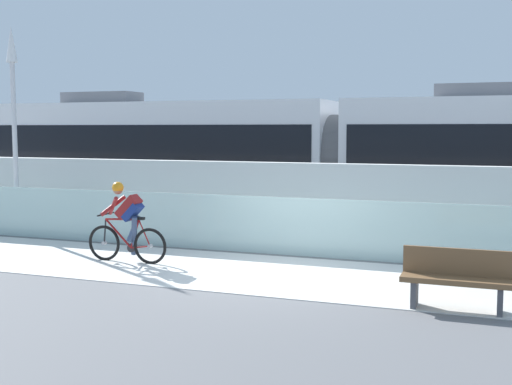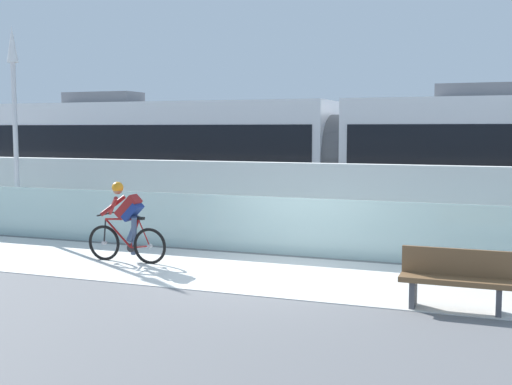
% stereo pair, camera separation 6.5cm
% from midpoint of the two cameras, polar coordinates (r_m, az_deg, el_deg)
% --- Properties ---
extents(ground_plane, '(200.00, 200.00, 0.00)m').
position_cam_midpoint_polar(ground_plane, '(12.04, 1.65, -7.15)').
color(ground_plane, slate).
extents(bike_path_deck, '(32.00, 3.20, 0.01)m').
position_cam_midpoint_polar(bike_path_deck, '(12.04, 1.65, -7.12)').
color(bike_path_deck, silver).
rests_on(bike_path_deck, ground).
extents(glass_parapet, '(32.00, 0.05, 1.22)m').
position_cam_midpoint_polar(glass_parapet, '(13.66, 4.17, -3.03)').
color(glass_parapet, silver).
rests_on(glass_parapet, ground).
extents(concrete_barrier_wall, '(32.00, 0.36, 1.86)m').
position_cam_midpoint_polar(concrete_barrier_wall, '(15.34, 6.08, -0.91)').
color(concrete_barrier_wall, silver).
rests_on(concrete_barrier_wall, ground).
extents(tram_rail_near, '(32.00, 0.08, 0.01)m').
position_cam_midpoint_polar(tram_rail_near, '(17.86, 8.05, -3.01)').
color(tram_rail_near, '#595654').
rests_on(tram_rail_near, ground).
extents(tram_rail_far, '(32.00, 0.08, 0.01)m').
position_cam_midpoint_polar(tram_rail_far, '(19.25, 8.98, -2.40)').
color(tram_rail_far, '#595654').
rests_on(tram_rail_far, ground).
extents(tram, '(22.56, 2.54, 3.81)m').
position_cam_midpoint_polar(tram, '(18.46, 7.42, 3.17)').
color(tram, silver).
rests_on(tram, ground).
extents(cyclist_on_bike, '(1.77, 0.58, 1.61)m').
position_cam_midpoint_polar(cyclist_on_bike, '(13.21, -11.11, -2.67)').
color(cyclist_on_bike, black).
rests_on(cyclist_on_bike, ground).
extents(lamp_post_antenna, '(0.28, 0.28, 5.20)m').
position_cam_midpoint_polar(lamp_post_antenna, '(17.50, -20.26, 7.33)').
color(lamp_post_antenna, gray).
rests_on(lamp_post_antenna, ground).
extents(bench, '(1.60, 0.45, 0.89)m').
position_cam_midpoint_polar(bench, '(10.08, 17.24, -7.13)').
color(bench, brown).
rests_on(bench, ground).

